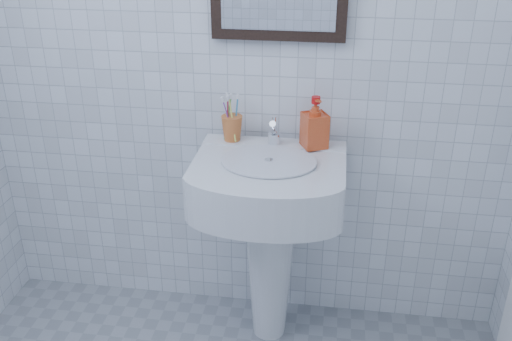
# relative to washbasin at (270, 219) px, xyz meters

# --- Properties ---
(wall_back) EXTENTS (2.20, 0.02, 2.50)m
(wall_back) POSITION_rel_washbasin_xyz_m (-0.13, 0.21, 0.67)
(wall_back) COLOR silver
(wall_back) RESTS_ON ground
(washbasin) EXTENTS (0.56, 0.41, 0.86)m
(washbasin) POSITION_rel_washbasin_xyz_m (0.00, 0.00, 0.00)
(washbasin) COLOR white
(washbasin) RESTS_ON ground
(faucet) EXTENTS (0.05, 0.10, 0.12)m
(faucet) POSITION_rel_washbasin_xyz_m (0.00, 0.10, 0.32)
(faucet) COLOR silver
(faucet) RESTS_ON washbasin
(toothbrush_cup) EXTENTS (0.10, 0.10, 0.10)m
(toothbrush_cup) POSITION_rel_washbasin_xyz_m (-0.17, 0.13, 0.33)
(toothbrush_cup) COLOR #CC672D
(toothbrush_cup) RESTS_ON washbasin
(soap_dispenser) EXTENTS (0.12, 0.12, 0.20)m
(soap_dispenser) POSITION_rel_washbasin_xyz_m (0.15, 0.11, 0.38)
(soap_dispenser) COLOR red
(soap_dispenser) RESTS_ON washbasin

